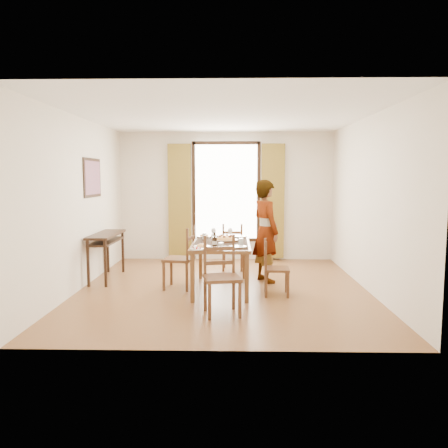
{
  "coord_description": "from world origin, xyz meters",
  "views": [
    {
      "loc": [
        0.17,
        -6.78,
        1.77
      ],
      "look_at": [
        0.01,
        0.29,
        1.0
      ],
      "focal_mm": 35.0,
      "sensor_mm": 36.0,
      "label": 1
    }
  ],
  "objects_px": {
    "dining_table": "(221,246)",
    "pasta_platter": "(226,238)",
    "man": "(266,231)",
    "console_table": "(106,240)"
  },
  "relations": [
    {
      "from": "dining_table",
      "to": "pasta_platter",
      "type": "distance_m",
      "value": 0.18
    },
    {
      "from": "man",
      "to": "pasta_platter",
      "type": "xyz_separation_m",
      "value": [
        -0.67,
        -0.45,
        -0.05
      ]
    },
    {
      "from": "console_table",
      "to": "man",
      "type": "xyz_separation_m",
      "value": [
        2.73,
        -0.1,
        0.17
      ]
    },
    {
      "from": "man",
      "to": "pasta_platter",
      "type": "height_order",
      "value": "man"
    },
    {
      "from": "console_table",
      "to": "dining_table",
      "type": "xyz_separation_m",
      "value": [
        2.0,
        -0.65,
        -0.0
      ]
    },
    {
      "from": "console_table",
      "to": "dining_table",
      "type": "bearing_deg",
      "value": -18.1
    },
    {
      "from": "console_table",
      "to": "pasta_platter",
      "type": "xyz_separation_m",
      "value": [
        2.07,
        -0.55,
        0.12
      ]
    },
    {
      "from": "dining_table",
      "to": "pasta_platter",
      "type": "relative_size",
      "value": 3.96
    },
    {
      "from": "dining_table",
      "to": "pasta_platter",
      "type": "bearing_deg",
      "value": 58.19
    },
    {
      "from": "console_table",
      "to": "man",
      "type": "distance_m",
      "value": 2.74
    }
  ]
}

